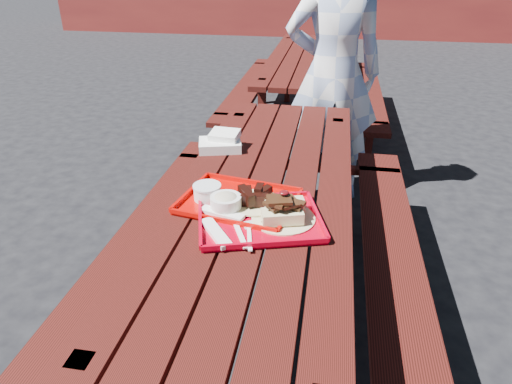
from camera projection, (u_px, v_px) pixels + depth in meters
ground at (261, 324)px, 2.26m from camera, size 60.00×60.00×0.00m
picnic_table_near at (262, 228)px, 2.00m from camera, size 1.41×2.40×0.75m
picnic_table_far at (308, 75)px, 4.43m from camera, size 1.41×2.40×0.75m
near_tray at (259, 212)px, 1.68m from camera, size 0.52×0.46×0.14m
far_tray at (236, 200)px, 1.79m from camera, size 0.49×0.41×0.07m
white_cloth at (221, 142)px, 2.29m from camera, size 0.24×0.20×0.08m
person at (333, 74)px, 3.07m from camera, size 0.70×0.51×1.80m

